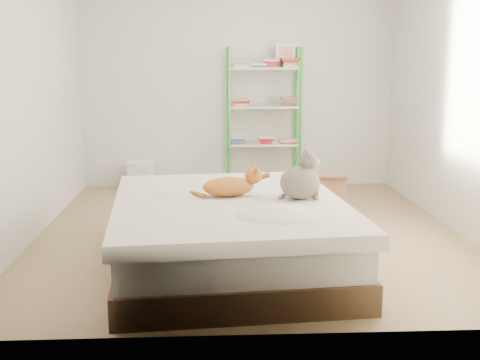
{
  "coord_description": "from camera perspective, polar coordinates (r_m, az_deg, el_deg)",
  "views": [
    {
      "loc": [
        -0.35,
        -5.3,
        1.55
      ],
      "look_at": [
        -0.11,
        -0.66,
        0.62
      ],
      "focal_mm": 45.0,
      "sensor_mm": 36.0,
      "label": 1
    }
  ],
  "objects": [
    {
      "name": "room",
      "position": [
        5.32,
        0.87,
        8.63
      ],
      "size": [
        3.81,
        4.21,
        2.61
      ],
      "color": "tan",
      "rests_on": "ground"
    },
    {
      "name": "bed",
      "position": [
        4.53,
        -1.07,
        -5.15
      ],
      "size": [
        1.85,
        2.23,
        0.53
      ],
      "rotation": [
        0.0,
        0.0,
        0.09
      ],
      "color": "brown",
      "rests_on": "ground"
    },
    {
      "name": "orange_cat",
      "position": [
        4.55,
        -1.11,
        -0.39
      ],
      "size": [
        0.49,
        0.31,
        0.19
      ],
      "primitive_type": null,
      "rotation": [
        0.0,
        0.0,
        0.13
      ],
      "color": "orange",
      "rests_on": "bed"
    },
    {
      "name": "grey_cat",
      "position": [
        4.46,
        5.71,
        0.47
      ],
      "size": [
        0.34,
        0.29,
        0.36
      ],
      "primitive_type": null,
      "rotation": [
        0.0,
        0.0,
        1.66
      ],
      "color": "gray",
      "rests_on": "bed"
    },
    {
      "name": "shelf_unit",
      "position": [
        7.24,
        2.29,
        6.19
      ],
      "size": [
        0.88,
        0.36,
        1.74
      ],
      "color": "green",
      "rests_on": "ground"
    },
    {
      "name": "cardboard_box",
      "position": [
        6.39,
        7.56,
        -1.18
      ],
      "size": [
        0.53,
        0.51,
        0.41
      ],
      "rotation": [
        0.0,
        0.0,
        -0.08
      ],
      "color": "#977456",
      "rests_on": "ground"
    },
    {
      "name": "white_bin",
      "position": [
        7.33,
        -9.36,
        0.38
      ],
      "size": [
        0.35,
        0.33,
        0.35
      ],
      "rotation": [
        0.0,
        0.0,
        -0.22
      ],
      "color": "white",
      "rests_on": "ground"
    }
  ]
}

